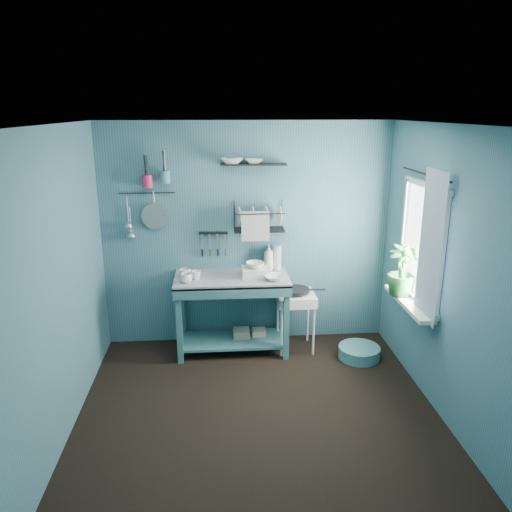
{
  "coord_description": "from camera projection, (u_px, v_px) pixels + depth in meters",
  "views": [
    {
      "loc": [
        -0.33,
        -3.91,
        2.61
      ],
      "look_at": [
        0.05,
        0.85,
        1.2
      ],
      "focal_mm": 35.0,
      "sensor_mm": 36.0,
      "label": 1
    }
  ],
  "objects": [
    {
      "name": "wall_back",
      "position": [
        247.0,
        235.0,
        5.59
      ],
      "size": [
        3.2,
        0.0,
        3.2
      ],
      "primitive_type": "plane",
      "rotation": [
        1.57,
        0.0,
        0.0
      ],
      "color": "#35616D",
      "rests_on": "ground"
    },
    {
      "name": "window_glass",
      "position": [
        423.0,
        244.0,
        4.66
      ],
      "size": [
        0.0,
        1.1,
        1.1
      ],
      "primitive_type": "plane",
      "rotation": [
        1.57,
        0.0,
        1.57
      ],
      "color": "white",
      "rests_on": "wall_right"
    },
    {
      "name": "upper_shelf",
      "position": [
        254.0,
        164.0,
        5.27
      ],
      "size": [
        0.71,
        0.2,
        0.01
      ],
      "primitive_type": "cube",
      "rotation": [
        0.0,
        0.0,
        -0.03
      ],
      "color": "black",
      "rests_on": "wall_back"
    },
    {
      "name": "mug_mid",
      "position": [
        196.0,
        275.0,
        5.29
      ],
      "size": [
        0.14,
        0.14,
        0.09
      ],
      "primitive_type": "imported",
      "rotation": [
        0.0,
        0.0,
        0.52
      ],
      "color": "silver",
      "rests_on": "work_counter"
    },
    {
      "name": "wall_right",
      "position": [
        444.0,
        274.0,
        4.27
      ],
      "size": [
        0.0,
        3.0,
        3.0
      ],
      "primitive_type": "plane",
      "rotation": [
        1.57,
        0.0,
        -1.57
      ],
      "color": "#35616D",
      "rests_on": "ground"
    },
    {
      "name": "water_bottle",
      "position": [
        277.0,
        257.0,
        5.6
      ],
      "size": [
        0.09,
        0.09,
        0.28
      ],
      "primitive_type": "cylinder",
      "color": "silver",
      "rests_on": "work_counter"
    },
    {
      "name": "mug_right",
      "position": [
        185.0,
        273.0,
        5.33
      ],
      "size": [
        0.17,
        0.17,
        0.1
      ],
      "primitive_type": "imported",
      "rotation": [
        0.0,
        0.0,
        1.05
      ],
      "color": "silver",
      "rests_on": "work_counter"
    },
    {
      "name": "mug_left",
      "position": [
        186.0,
        278.0,
        5.18
      ],
      "size": [
        0.12,
        0.12,
        0.1
      ],
      "primitive_type": "imported",
      "color": "silver",
      "rests_on": "work_counter"
    },
    {
      "name": "frying_pan",
      "position": [
        296.0,
        290.0,
        5.48
      ],
      "size": [
        0.3,
        0.3,
        0.03
      ],
      "primitive_type": "cylinder",
      "color": "black",
      "rests_on": "hotplate_stand"
    },
    {
      "name": "wash_tub",
      "position": [
        255.0,
        272.0,
        5.37
      ],
      "size": [
        0.28,
        0.22,
        0.1
      ],
      "primitive_type": "cube",
      "color": "silver",
      "rests_on": "work_counter"
    },
    {
      "name": "utensil_cup_teal",
      "position": [
        165.0,
        177.0,
        5.25
      ],
      "size": [
        0.11,
        0.11,
        0.13
      ],
      "primitive_type": "cylinder",
      "color": "teal",
      "rests_on": "wall_back"
    },
    {
      "name": "shelf_bowl_right",
      "position": [
        254.0,
        161.0,
        5.26
      ],
      "size": [
        0.2,
        0.2,
        0.05
      ],
      "primitive_type": "imported",
      "rotation": [
        0.0,
        0.0,
        -0.03
      ],
      "color": "silver",
      "rests_on": "upper_shelf"
    },
    {
      "name": "storage_tin_large",
      "position": [
        241.0,
        338.0,
        5.66
      ],
      "size": [
        0.18,
        0.18,
        0.22
      ],
      "primitive_type": "cube",
      "color": "gray",
      "rests_on": "floor"
    },
    {
      "name": "potted_plant",
      "position": [
        402.0,
        270.0,
        4.9
      ],
      "size": [
        0.36,
        0.36,
        0.51
      ],
      "primitive_type": "imported",
      "rotation": [
        0.0,
        0.0,
        -0.28
      ],
      "color": "#29672E",
      "rests_on": "windowsill"
    },
    {
      "name": "ladle_outer",
      "position": [
        128.0,
        210.0,
        5.36
      ],
      "size": [
        0.01,
        0.01,
        0.3
      ],
      "primitive_type": "cylinder",
      "color": "#9B9DA3",
      "rests_on": "wall_back"
    },
    {
      "name": "ladle_inner",
      "position": [
        130.0,
        220.0,
        5.39
      ],
      "size": [
        0.01,
        0.01,
        0.3
      ],
      "primitive_type": "cylinder",
      "color": "#9B9DA3",
      "rests_on": "wall_back"
    },
    {
      "name": "tub_bowl",
      "position": [
        255.0,
        265.0,
        5.35
      ],
      "size": [
        0.2,
        0.19,
        0.06
      ],
      "primitive_type": "imported",
      "color": "silver",
      "rests_on": "wash_tub"
    },
    {
      "name": "curtain",
      "position": [
        430.0,
        247.0,
        4.35
      ],
      "size": [
        0.0,
        1.35,
        1.35
      ],
      "primitive_type": "plane",
      "rotation": [
        1.57,
        0.0,
        1.57
      ],
      "color": "silver",
      "rests_on": "wall_right"
    },
    {
      "name": "curtain_rod",
      "position": [
        425.0,
        174.0,
        4.47
      ],
      "size": [
        0.02,
        1.05,
        0.02
      ],
      "primitive_type": "cylinder",
      "rotation": [
        1.57,
        0.0,
        0.0
      ],
      "color": "black",
      "rests_on": "wall_right"
    },
    {
      "name": "utensil_cup_magenta",
      "position": [
        147.0,
        181.0,
        5.25
      ],
      "size": [
        0.11,
        0.11,
        0.13
      ],
      "primitive_type": "cylinder",
      "color": "#B9224A",
      "rests_on": "wall_back"
    },
    {
      "name": "colander",
      "position": [
        155.0,
        216.0,
        5.39
      ],
      "size": [
        0.28,
        0.03,
        0.28
      ],
      "primitive_type": "cylinder",
      "rotation": [
        1.54,
        0.0,
        0.0
      ],
      "color": "#9B9DA3",
      "rests_on": "wall_back"
    },
    {
      "name": "windowsill",
      "position": [
        409.0,
        303.0,
        4.82
      ],
      "size": [
        0.16,
        0.95,
        0.04
      ],
      "primitive_type": "cube",
      "color": "white",
      "rests_on": "wall_right"
    },
    {
      "name": "soap_bottle",
      "position": [
        269.0,
        257.0,
        5.57
      ],
      "size": [
        0.12,
        0.12,
        0.3
      ],
      "primitive_type": "imported",
      "color": "silver",
      "rests_on": "work_counter"
    },
    {
      "name": "hotplate_stand",
      "position": [
        295.0,
        321.0,
        5.58
      ],
      "size": [
        0.48,
        0.48,
        0.66
      ],
      "primitive_type": "cube",
      "rotation": [
        0.0,
        0.0,
        0.18
      ],
      "color": "white",
      "rests_on": "floor"
    },
    {
      "name": "ceiling",
      "position": [
        258.0,
        124.0,
        3.8
      ],
      "size": [
        3.2,
        3.2,
        0.0
      ],
      "primitive_type": "plane",
      "rotation": [
        3.14,
        0.0,
        0.0
      ],
      "color": "silver",
      "rests_on": "ground"
    },
    {
      "name": "wall_left",
      "position": [
        61.0,
        284.0,
        4.03
      ],
      "size": [
        0.0,
        3.0,
        3.0
      ],
      "primitive_type": "plane",
      "rotation": [
        1.57,
        0.0,
        1.57
      ],
      "color": "#35616D",
      "rests_on": "ground"
    },
    {
      "name": "work_counter",
      "position": [
        232.0,
        314.0,
        5.51
      ],
      "size": [
        1.32,
        0.82,
        0.87
      ],
      "primitive_type": "cube",
      "rotation": [
        0.0,
        0.0,
        -0.17
      ],
      "color": "#306265",
      "rests_on": "floor"
    },
    {
      "name": "floor_basin",
      "position": [
        359.0,
        352.0,
        5.43
      ],
      "size": [
        0.45,
        0.45,
        0.13
      ],
      "primitive_type": "cylinder",
      "color": "teal",
      "rests_on": "floor"
    },
    {
      "name": "dish_rack",
      "position": [
        259.0,
        216.0,
        5.4
      ],
      "size": [
        0.57,
        0.29,
        0.32
      ],
      "primitive_type": "cube",
      "rotation": [
        0.0,
        0.0,
        -0.1
      ],
      "color": "black",
      "rests_on": "wall_back"
    },
    {
      "name": "counter_bowl",
      "position": [
        275.0,
        278.0,
        5.27
      ],
      "size": [
        0.22,
        0.22,
        0.05
      ],
      "primitive_type": "imported",
      "color": "silver",
      "rests_on": "work_counter"
    },
    {
      "name": "hook_rail",
      "position": [
        147.0,
        193.0,
        5.33
      ],
      "size": [
        0.6,
        0.01,
        0.01
      ],
      "primitive_type": "cylinder",
      "rotation": [
        0.0,
        1.57,
        0.0
      ],
      "color": "black",
      "rests_on": "wall_back"
    },
    {
      "name": "wall_front",
      "position": [
        281.0,
        369.0,
        2.72
      ],
      "size": [
        3.2,
        0.0,
        3.2
      ],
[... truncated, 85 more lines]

